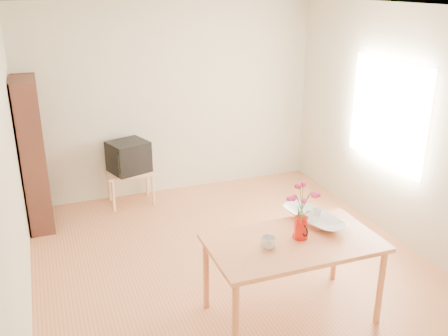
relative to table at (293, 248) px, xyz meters
name	(u,v)px	position (x,y,z in m)	size (l,w,h in m)	color
room	(238,148)	(-0.14, 0.92, 0.63)	(4.50, 4.50, 4.50)	#B4683F
table	(293,248)	(0.00, 0.00, 0.00)	(1.46, 0.84, 0.75)	#CB7145
tv_stand	(130,176)	(-0.87, 2.88, -0.29)	(0.60, 0.45, 0.46)	#E2AB7F
bookshelf	(34,160)	(-2.02, 2.66, 0.17)	(0.28, 0.70, 1.80)	#341711
pitcher	(300,228)	(0.07, 0.02, 0.17)	(0.13, 0.21, 0.20)	red
flowers	(302,201)	(0.07, 0.02, 0.42)	(0.22, 0.22, 0.32)	#EB3780
mug	(268,243)	(-0.26, -0.04, 0.13)	(0.13, 0.13, 0.10)	white
bowl	(314,200)	(0.33, 0.25, 0.29)	(0.45, 0.45, 0.42)	white
teacup_a	(310,206)	(0.29, 0.25, 0.24)	(0.06, 0.06, 0.06)	white
teacup_b	(317,203)	(0.38, 0.27, 0.25)	(0.07, 0.07, 0.07)	white
television	(128,156)	(-0.87, 2.90, -0.01)	(0.58, 0.56, 0.40)	black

